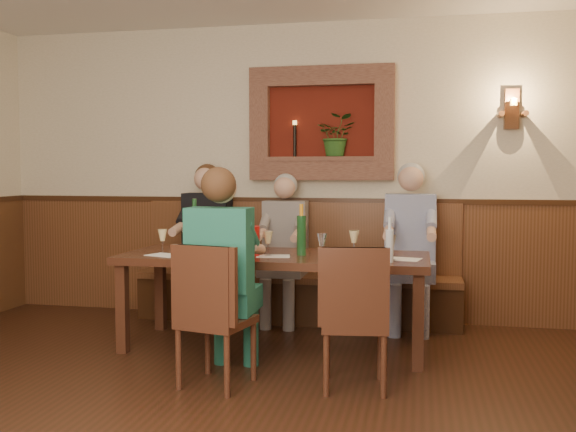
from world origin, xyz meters
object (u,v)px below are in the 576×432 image
person_bench_left (204,255)px  wine_bottle_green_b (195,230)px  bench (297,286)px  wine_bottle_green_a (301,234)px  person_bench_right (410,260)px  person_chair_front (224,291)px  dining_table (274,264)px  spittoon_bucket (247,241)px  chair_near_right (354,347)px  person_bench_mid (283,262)px  chair_near_left (215,345)px  water_bottle (390,245)px

person_bench_left → wine_bottle_green_b: person_bench_left is taller
bench → wine_bottle_green_a: (0.22, -0.95, 0.59)m
person_bench_right → person_chair_front: 2.02m
dining_table → spittoon_bucket: spittoon_bucket is taller
chair_near_right → person_chair_front: person_chair_front is taller
dining_table → person_bench_mid: size_ratio=1.74×
wine_bottle_green_a → person_bench_mid: bearing=111.0°
person_bench_mid → chair_near_left: bearing=-92.2°
dining_table → person_chair_front: person_chair_front is taller
chair_near_left → person_bench_mid: bearing=100.4°
wine_bottle_green_a → water_bottle: wine_bottle_green_a is taller
person_bench_left → person_bench_right: (1.91, -0.00, 0.00)m
person_bench_mid → spittoon_bucket: 1.01m
bench → chair_near_right: 1.92m
bench → person_bench_left: size_ratio=2.04×
person_chair_front → wine_bottle_green_a: bearing=63.0°
wine_bottle_green_a → water_bottle: 0.74m
chair_near_left → wine_bottle_green_b: bearing=129.2°
dining_table → bench: bearing=90.0°
wine_bottle_green_b → water_bottle: bearing=-10.1°
bench → spittoon_bucket: bearing=-100.1°
bench → water_bottle: (0.91, -1.21, 0.55)m
person_bench_mid → wine_bottle_green_a: 0.97m
wine_bottle_green_a → wine_bottle_green_b: wine_bottle_green_b is taller
wine_bottle_green_a → dining_table: bearing=177.3°
person_bench_mid → person_bench_right: size_ratio=0.93×
chair_near_right → bench: bearing=104.9°
dining_table → person_bench_left: 1.21m
chair_near_left → chair_near_right: chair_near_left is taller
bench → spittoon_bucket: bench is taller
spittoon_bucket → water_bottle: (1.10, -0.15, 0.01)m
person_bench_right → water_bottle: person_bench_right is taller
wine_bottle_green_a → wine_bottle_green_b: size_ratio=0.92×
chair_near_left → bench: bearing=97.3°
person_bench_mid → wine_bottle_green_a: (0.33, -0.85, 0.34)m
person_chair_front → water_bottle: bearing=25.0°
person_bench_right → wine_bottle_green_b: size_ratio=3.43×
chair_near_left → person_chair_front: size_ratio=0.66×
water_bottle → chair_near_right: bearing=-108.7°
chair_near_left → person_bench_right: 2.20m
chair_near_right → wine_bottle_green_b: 1.75m
chair_near_right → wine_bottle_green_b: (-1.38, 0.84, 0.66)m
person_bench_left → wine_bottle_green_a: size_ratio=3.70×
bench → person_chair_front: bearing=-95.7°
dining_table → person_bench_right: size_ratio=1.62×
chair_near_right → person_chair_front: size_ratio=0.66×
bench → person_bench_mid: bearing=-135.7°
person_bench_mid → water_bottle: bearing=-47.5°
dining_table → chair_near_right: size_ratio=2.56×
dining_table → wine_bottle_green_a: size_ratio=6.02×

